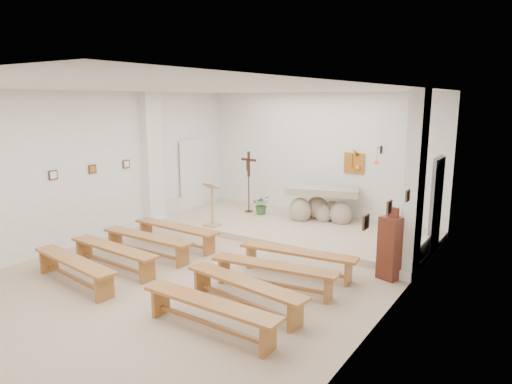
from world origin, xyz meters
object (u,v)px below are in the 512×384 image
Objects in this scene: bench_right_fourth at (210,309)px; altar at (321,207)px; lectern at (212,204)px; crucifix_stand at (249,177)px; bench_left_third at (113,252)px; donation_pedestal at (391,247)px; bench_right_front at (298,257)px; bench_left_second at (147,241)px; bench_right_second at (274,271)px; bench_left_front at (176,231)px; bench_left_fourth at (74,266)px; bench_right_third at (245,288)px.

altar is at bearing 101.34° from bench_right_fourth.
lectern is 5.17m from bench_right_fourth.
bench_left_third is at bearing -82.07° from crucifix_stand.
donation_pedestal reaches higher than bench_right_front.
bench_left_second and bench_right_second have the same top height.
bench_left_second is (-0.00, -0.88, 0.00)m from bench_left_front.
lectern is 0.65× the size of crucifix_stand.
donation_pedestal is at bearing 21.24° from bench_right_front.
bench_left_third is (-3.14, -1.77, 0.00)m from bench_right_front.
bench_left_third is 1.00× the size of bench_left_fourth.
donation_pedestal is (4.73, -0.60, -0.10)m from lectern.
bench_right_third is (1.13, -5.18, -0.16)m from altar.
lectern is 1.79m from crucifix_stand.
lectern is 0.49× the size of bench_left_third.
altar reaches higher than bench_right_second.
bench_left_second is at bearing -142.16° from donation_pedestal.
donation_pedestal is at bearing 32.03° from bench_left_third.
altar is 0.86× the size of bench_right_third.
crucifix_stand is at bearing 172.08° from donation_pedestal.
bench_left_second is at bearing 151.45° from bench_right_fourth.
altar is 5.30m from bench_right_third.
bench_right_second is (3.20, -2.28, -0.34)m from lectern.
bench_left_front is 4.11m from bench_right_fourth.
crucifix_stand is 0.74× the size of bench_right_front.
bench_left_second is 0.99× the size of bench_right_second.
lectern reaches higher than bench_left_second.
altar is 4.44m from bench_right_second.
donation_pedestal is at bearing 43.90° from bench_left_fourth.
bench_right_front and bench_right_fourth have the same top height.
bench_left_front is 3.60m from bench_right_third.
bench_right_third is at bearing 90.81° from bench_right_fourth.
bench_right_front is at bearing -134.42° from donation_pedestal.
bench_right_second is 1.00× the size of bench_right_third.
bench_right_front and bench_left_third have the same top height.
bench_left_third and bench_right_fourth have the same top height.
bench_right_third is 3.26m from bench_left_fourth.
crucifix_stand is at bearing 94.61° from bench_left_third.
bench_left_third is at bearing -90.56° from bench_left_second.
bench_left_fourth is (-3.14, -2.65, 0.00)m from bench_right_front.
bench_left_fourth is at bearing -125.52° from donation_pedestal.
bench_left_third is (0.00, -1.77, 0.00)m from bench_left_front.
lectern is at bearing 98.34° from bench_left_fourth.
lectern is (-2.07, -2.02, 0.19)m from altar.
bench_left_fourth is at bearing -90.56° from bench_left_second.
bench_left_fourth is at bearing -82.28° from crucifix_stand.
bench_right_front is at bearing 1.62° from bench_left_front.
crucifix_stand is 0.75× the size of bench_right_fourth.
donation_pedestal is at bearing 66.70° from bench_right_third.
crucifix_stand is at bearing 98.60° from bench_left_fourth.
bench_left_third is at bearing -171.79° from bench_right_second.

